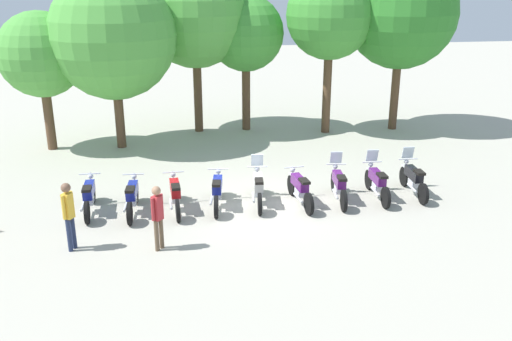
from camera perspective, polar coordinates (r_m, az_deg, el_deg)
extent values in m
plane|color=#ADA899|center=(16.50, 0.27, -3.52)|extent=(80.00, 80.00, 0.00)
cylinder|color=black|center=(17.26, -16.53, -2.16)|extent=(0.12, 0.64, 0.64)
cylinder|color=black|center=(15.83, -17.05, -4.19)|extent=(0.12, 0.64, 0.64)
cube|color=silver|center=(17.14, -16.63, -1.10)|extent=(0.13, 0.36, 0.04)
cube|color=navy|center=(16.46, -16.88, -1.94)|extent=(0.28, 0.96, 0.30)
cube|color=silver|center=(16.51, -16.81, -2.87)|extent=(0.23, 0.41, 0.24)
cube|color=black|center=(16.02, -17.09, -1.81)|extent=(0.25, 0.45, 0.08)
cylinder|color=silver|center=(17.06, -16.66, -1.29)|extent=(0.06, 0.23, 0.64)
cylinder|color=silver|center=(16.87, -16.79, -0.33)|extent=(0.62, 0.05, 0.04)
sphere|color=silver|center=(17.03, -16.71, -0.56)|extent=(0.16, 0.16, 0.16)
cylinder|color=silver|center=(16.28, -17.45, -3.49)|extent=(0.09, 0.70, 0.07)
cylinder|color=black|center=(16.90, -12.33, -2.25)|extent=(0.13, 0.64, 0.64)
cylinder|color=black|center=(15.48, -12.92, -4.35)|extent=(0.13, 0.64, 0.64)
cube|color=silver|center=(16.78, -12.41, -1.17)|extent=(0.14, 0.37, 0.04)
cube|color=navy|center=(16.10, -12.68, -2.03)|extent=(0.31, 0.96, 0.30)
cube|color=silver|center=(16.15, -12.63, -2.99)|extent=(0.24, 0.41, 0.24)
cube|color=black|center=(15.66, -12.89, -1.92)|extent=(0.26, 0.45, 0.08)
cylinder|color=silver|center=(16.70, -12.43, -1.36)|extent=(0.06, 0.23, 0.64)
cylinder|color=silver|center=(16.51, -12.55, -0.38)|extent=(0.62, 0.07, 0.04)
sphere|color=silver|center=(16.67, -12.47, -0.62)|extent=(0.17, 0.17, 0.16)
cylinder|color=silver|center=(15.92, -13.30, -3.61)|extent=(0.11, 0.70, 0.07)
cylinder|color=black|center=(16.86, -8.48, -2.06)|extent=(0.14, 0.64, 0.64)
cylinder|color=black|center=(15.42, -8.07, -4.11)|extent=(0.14, 0.64, 0.64)
cube|color=silver|center=(16.74, -8.54, -0.97)|extent=(0.14, 0.37, 0.04)
cube|color=red|center=(16.06, -8.36, -1.82)|extent=(0.31, 0.96, 0.30)
cube|color=silver|center=(16.11, -8.30, -2.78)|extent=(0.24, 0.41, 0.24)
cube|color=black|center=(15.62, -8.29, -1.69)|extent=(0.26, 0.45, 0.08)
cylinder|color=silver|center=(16.66, -8.51, -1.16)|extent=(0.06, 0.23, 0.64)
cylinder|color=silver|center=(16.46, -8.55, -0.17)|extent=(0.62, 0.07, 0.04)
sphere|color=silver|center=(16.63, -8.56, -0.42)|extent=(0.17, 0.17, 0.16)
cylinder|color=silver|center=(15.85, -8.79, -3.42)|extent=(0.11, 0.70, 0.07)
cylinder|color=black|center=(16.99, -3.87, -1.71)|extent=(0.19, 0.65, 0.64)
cylinder|color=black|center=(15.55, -4.14, -3.76)|extent=(0.19, 0.65, 0.64)
cube|color=silver|center=(16.87, -3.89, -0.63)|extent=(0.17, 0.37, 0.04)
cube|color=navy|center=(16.19, -4.01, -1.48)|extent=(0.39, 0.98, 0.30)
cube|color=silver|center=(16.24, -4.00, -2.43)|extent=(0.27, 0.43, 0.24)
cube|color=black|center=(15.75, -4.10, -1.35)|extent=(0.30, 0.47, 0.08)
cylinder|color=silver|center=(16.79, -3.90, -0.82)|extent=(0.08, 0.23, 0.64)
cylinder|color=silver|center=(16.60, -3.95, 0.16)|extent=(0.62, 0.12, 0.04)
sphere|color=silver|center=(16.76, -3.91, -0.08)|extent=(0.18, 0.18, 0.16)
cylinder|color=silver|center=(15.99, -4.62, -3.03)|extent=(0.17, 0.70, 0.07)
cylinder|color=black|center=(17.14, 0.10, -1.47)|extent=(0.17, 0.65, 0.64)
cylinder|color=black|center=(15.70, 0.40, -3.48)|extent=(0.17, 0.65, 0.64)
cube|color=silver|center=(17.02, 0.10, -0.40)|extent=(0.16, 0.37, 0.04)
cube|color=silver|center=(16.34, 0.24, -1.22)|extent=(0.36, 0.97, 0.30)
cube|color=silver|center=(16.39, 0.24, -2.17)|extent=(0.26, 0.42, 0.24)
cube|color=black|center=(15.90, 0.31, -1.09)|extent=(0.28, 0.46, 0.08)
cylinder|color=silver|center=(16.95, 0.12, -0.58)|extent=(0.07, 0.23, 0.64)
cylinder|color=silver|center=(16.75, 0.14, 0.39)|extent=(0.62, 0.10, 0.04)
sphere|color=silver|center=(16.91, 0.11, 0.15)|extent=(0.18, 0.18, 0.16)
cylinder|color=silver|center=(16.13, -0.27, -2.77)|extent=(0.14, 0.70, 0.07)
cube|color=silver|center=(16.74, 0.13, 1.10)|extent=(0.37, 0.17, 0.39)
cylinder|color=black|center=(17.13, 3.72, -1.52)|extent=(0.16, 0.65, 0.64)
cylinder|color=black|center=(15.78, 5.47, -3.45)|extent=(0.16, 0.65, 0.64)
cube|color=silver|center=(17.02, 3.74, -0.45)|extent=(0.16, 0.37, 0.04)
cube|color=#59196B|center=(16.37, 4.53, -1.25)|extent=(0.35, 0.97, 0.30)
cube|color=silver|center=(16.42, 4.57, -2.19)|extent=(0.26, 0.42, 0.24)
cube|color=black|center=(15.95, 5.02, -1.09)|extent=(0.28, 0.46, 0.08)
cylinder|color=silver|center=(16.95, 3.84, -0.63)|extent=(0.07, 0.23, 0.64)
cylinder|color=silver|center=(16.75, 3.96, 0.35)|extent=(0.62, 0.10, 0.04)
sphere|color=silver|center=(16.91, 3.81, 0.10)|extent=(0.18, 0.18, 0.16)
cylinder|color=silver|center=(16.13, 4.37, -2.82)|extent=(0.14, 0.70, 0.07)
cylinder|color=black|center=(17.55, 8.07, -1.17)|extent=(0.17, 0.65, 0.64)
cylinder|color=black|center=(16.13, 9.06, -3.09)|extent=(0.17, 0.65, 0.64)
cube|color=silver|center=(17.43, 8.12, -0.12)|extent=(0.16, 0.37, 0.04)
cube|color=#59196B|center=(16.76, 8.57, -0.91)|extent=(0.36, 0.97, 0.30)
cube|color=silver|center=(16.81, 8.55, -1.84)|extent=(0.26, 0.42, 0.24)
cube|color=black|center=(16.33, 8.86, -0.77)|extent=(0.29, 0.46, 0.08)
cylinder|color=silver|center=(17.36, 8.17, -0.30)|extent=(0.07, 0.23, 0.64)
cylinder|color=silver|center=(17.16, 8.28, 0.66)|extent=(0.62, 0.10, 0.04)
sphere|color=silver|center=(17.32, 8.18, 0.42)|extent=(0.18, 0.18, 0.16)
cylinder|color=silver|center=(16.52, 8.19, -2.42)|extent=(0.14, 0.70, 0.07)
cube|color=silver|center=(17.16, 8.27, 1.35)|extent=(0.37, 0.17, 0.39)
cylinder|color=black|center=(17.93, 11.60, -0.92)|extent=(0.12, 0.64, 0.64)
cylinder|color=black|center=(16.57, 13.24, -2.76)|extent=(0.12, 0.64, 0.64)
cube|color=silver|center=(17.82, 11.67, 0.10)|extent=(0.13, 0.36, 0.04)
cube|color=#59196B|center=(17.17, 12.42, -0.65)|extent=(0.29, 0.96, 0.30)
cube|color=silver|center=(17.22, 12.41, -1.56)|extent=(0.23, 0.41, 0.24)
cube|color=black|center=(16.76, 12.90, -0.51)|extent=(0.25, 0.45, 0.08)
cylinder|color=silver|center=(17.75, 11.76, -0.07)|extent=(0.06, 0.23, 0.64)
cylinder|color=silver|center=(17.56, 11.92, 0.87)|extent=(0.62, 0.06, 0.04)
sphere|color=silver|center=(17.72, 11.77, 0.63)|extent=(0.17, 0.17, 0.16)
cylinder|color=silver|center=(16.93, 12.20, -2.13)|extent=(0.09, 0.70, 0.07)
cube|color=silver|center=(17.56, 11.91, 1.55)|extent=(0.36, 0.14, 0.39)
cylinder|color=black|center=(18.48, 15.06, -0.59)|extent=(0.13, 0.64, 0.64)
cylinder|color=black|center=(17.14, 16.88, -2.34)|extent=(0.13, 0.64, 0.64)
cube|color=silver|center=(18.37, 15.15, 0.41)|extent=(0.14, 0.36, 0.04)
cube|color=black|center=(17.73, 15.98, -0.32)|extent=(0.30, 0.96, 0.30)
cube|color=silver|center=(17.78, 15.96, -1.19)|extent=(0.24, 0.41, 0.24)
cube|color=black|center=(17.33, 16.52, -0.17)|extent=(0.26, 0.45, 0.08)
cylinder|color=silver|center=(18.30, 15.24, 0.24)|extent=(0.06, 0.23, 0.64)
cylinder|color=silver|center=(18.12, 15.44, 1.15)|extent=(0.62, 0.06, 0.04)
sphere|color=silver|center=(18.27, 15.26, 0.92)|extent=(0.17, 0.17, 0.16)
cylinder|color=silver|center=(17.48, 15.81, -1.74)|extent=(0.10, 0.70, 0.07)
cube|color=silver|center=(18.11, 15.42, 1.81)|extent=(0.37, 0.15, 0.39)
cylinder|color=#232D4C|center=(14.37, -18.73, -6.36)|extent=(0.15, 0.15, 0.86)
cylinder|color=#232D4C|center=(14.49, -18.33, -6.09)|extent=(0.15, 0.15, 0.86)
cube|color=gold|center=(14.13, -18.85, -3.47)|extent=(0.28, 0.29, 0.64)
cylinder|color=gold|center=(14.01, -19.25, -3.64)|extent=(0.11, 0.11, 0.61)
cylinder|color=gold|center=(14.24, -18.47, -3.18)|extent=(0.11, 0.11, 0.61)
sphere|color=brown|center=(13.97, -19.06, -1.69)|extent=(0.32, 0.32, 0.23)
cylinder|color=brown|center=(13.98, -9.75, -6.39)|extent=(0.16, 0.16, 0.82)
cylinder|color=brown|center=(13.87, -10.22, -6.64)|extent=(0.16, 0.16, 0.82)
cube|color=#B22D33|center=(13.63, -10.15, -3.81)|extent=(0.30, 0.30, 0.61)
cylinder|color=#B22D33|center=(13.73, -9.71, -3.54)|extent=(0.11, 0.11, 0.58)
cylinder|color=#B22D33|center=(13.52, -10.61, -3.97)|extent=(0.11, 0.11, 0.58)
sphere|color=#A87A5B|center=(13.46, -10.26, -2.06)|extent=(0.31, 0.31, 0.22)
cylinder|color=brown|center=(22.94, -20.60, 5.18)|extent=(0.36, 0.36, 2.57)
sphere|color=#4C9E3D|center=(22.52, -21.32, 11.11)|extent=(3.20, 3.20, 3.20)
cylinder|color=brown|center=(22.37, -13.93, 5.65)|extent=(0.36, 0.36, 2.67)
sphere|color=#4C9E3D|center=(21.89, -14.57, 13.28)|extent=(4.75, 4.75, 4.75)
cylinder|color=brown|center=(24.15, -6.02, 8.02)|extent=(0.36, 0.36, 3.43)
sphere|color=#4C9E3D|center=(23.74, -6.31, 15.78)|extent=(4.43, 4.43, 4.43)
cylinder|color=brown|center=(24.35, -1.03, 7.77)|extent=(0.36, 0.36, 3.06)
sphere|color=#3D8E33|center=(23.96, -1.07, 14.01)|extent=(3.22, 3.22, 3.22)
cylinder|color=brown|center=(24.02, 7.33, 8.21)|extent=(0.36, 0.36, 3.67)
sphere|color=#3D8E33|center=(23.63, 7.66, 15.61)|extent=(3.62, 3.62, 3.62)
cylinder|color=brown|center=(25.18, 14.15, 7.93)|extent=(0.36, 0.36, 3.36)
sphere|color=#2D7A28|center=(24.77, 14.80, 15.43)|extent=(4.64, 4.64, 4.64)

